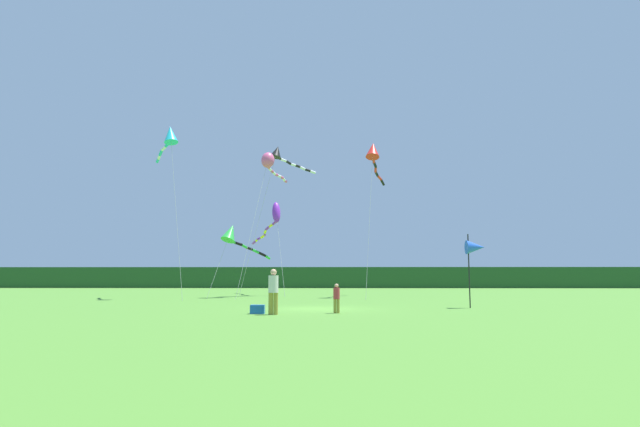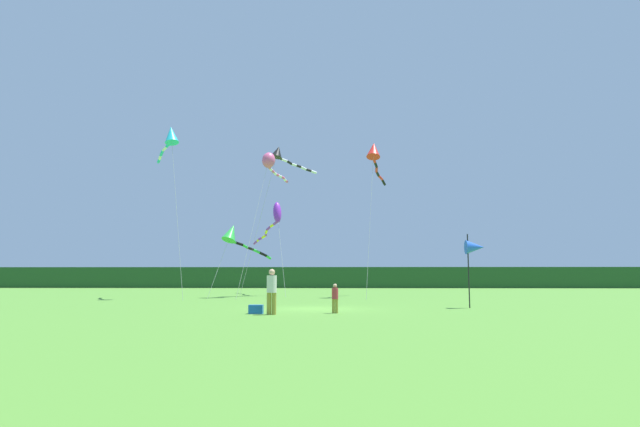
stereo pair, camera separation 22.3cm
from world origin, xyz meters
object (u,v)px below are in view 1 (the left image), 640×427
at_px(banner_flag_pole, 475,248).
at_px(kite_purple, 273,218).
at_px(person_adult, 273,289).
at_px(cooler_box, 258,309).
at_px(person_child, 337,297).
at_px(kite_rainbow, 269,162).
at_px(kite_red, 373,153).
at_px(kite_cyan, 170,137).
at_px(kite_green, 233,235).
at_px(kite_black, 280,154).

xyz_separation_m(banner_flag_pole, kite_purple, (-11.91, 16.88, 3.38)).
height_order(person_adult, cooler_box, person_adult).
bearing_deg(person_child, cooler_box, -173.07).
distance_m(kite_rainbow, kite_red, 7.99).
bearing_deg(kite_cyan, kite_red, 13.40).
relative_size(kite_purple, kite_green, 1.54).
bearing_deg(kite_rainbow, kite_purple, 90.76).
xyz_separation_m(person_child, kite_purple, (-5.01, 20.71, 5.62)).
distance_m(person_adult, cooler_box, 1.20).
bearing_deg(kite_green, kite_purple, 62.88).
bearing_deg(person_adult, kite_rainbow, 97.72).
bearing_deg(banner_flag_pole, kite_rainbow, 132.48).
xyz_separation_m(person_child, cooler_box, (-3.26, -0.40, -0.50)).
height_order(kite_rainbow, kite_black, kite_black).
bearing_deg(kite_purple, cooler_box, -85.26).
bearing_deg(kite_rainbow, person_child, -73.53).
bearing_deg(person_adult, kite_black, 95.05).
xyz_separation_m(banner_flag_pole, kite_rainbow, (-11.86, 12.95, 7.24)).
height_order(person_child, kite_black, kite_black).
height_order(person_child, cooler_box, person_child).
xyz_separation_m(kite_green, kite_cyan, (-4.12, -2.53, 6.70)).
height_order(person_adult, kite_green, kite_green).
bearing_deg(kite_cyan, kite_rainbow, 26.79).
xyz_separation_m(kite_rainbow, kite_red, (7.96, 0.14, 0.64)).
distance_m(kite_green, kite_rainbow, 6.18).
bearing_deg(kite_red, person_child, -100.05).
distance_m(person_adult, kite_cyan, 19.78).
relative_size(banner_flag_pole, kite_rainbow, 0.33).
relative_size(cooler_box, banner_flag_pole, 0.16).
relative_size(person_adult, kite_red, 0.16).
distance_m(kite_red, kite_black, 7.51).
relative_size(banner_flag_pole, kite_purple, 0.40).
relative_size(person_child, kite_red, 0.10).
xyz_separation_m(person_child, kite_green, (-7.43, 15.99, 3.87)).
height_order(kite_purple, kite_black, kite_black).
relative_size(person_adult, banner_flag_pole, 0.51).
bearing_deg(kite_red, person_adult, -107.35).
xyz_separation_m(kite_cyan, kite_red, (14.55, 3.47, -0.45)).
distance_m(person_child, kite_red, 19.95).
height_order(banner_flag_pole, kite_green, kite_green).
relative_size(kite_cyan, kite_black, 1.02).
bearing_deg(kite_red, kite_green, -174.89).
relative_size(kite_rainbow, kite_black, 0.92).
relative_size(person_child, kite_rainbow, 0.11).
bearing_deg(kite_purple, person_child, -76.39).
xyz_separation_m(banner_flag_pole, kite_cyan, (-18.44, 9.63, 8.33)).
bearing_deg(cooler_box, kite_green, 104.27).
relative_size(person_adult, kite_black, 0.15).
height_order(kite_green, kite_cyan, kite_cyan).
relative_size(person_adult, cooler_box, 3.16).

